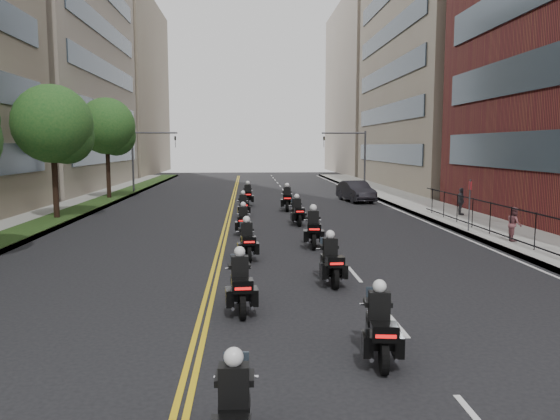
% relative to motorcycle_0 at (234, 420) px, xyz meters
% --- Properties ---
extents(sidewalk_right, '(4.00, 90.00, 0.15)m').
position_rel_motorcycle_0_xyz_m(sidewalk_right, '(12.56, 25.68, -0.55)').
color(sidewalk_right, gray).
rests_on(sidewalk_right, ground).
extents(sidewalk_left, '(4.00, 90.00, 0.15)m').
position_rel_motorcycle_0_xyz_m(sidewalk_left, '(-11.44, 25.68, -0.55)').
color(sidewalk_left, gray).
rests_on(sidewalk_left, ground).
extents(grass_strip, '(2.00, 90.00, 0.04)m').
position_rel_motorcycle_0_xyz_m(grass_strip, '(-10.64, 25.68, -0.45)').
color(grass_strip, '#1F3A15').
rests_on(grass_strip, sidewalk_left).
extents(building_right_tan, '(15.11, 28.00, 30.00)m').
position_rel_motorcycle_0_xyz_m(building_right_tan, '(22.04, 48.68, 14.38)').
color(building_right_tan, gray).
rests_on(building_right_tan, ground).
extents(building_right_far, '(15.00, 28.00, 26.00)m').
position_rel_motorcycle_0_xyz_m(building_right_far, '(22.06, 78.68, 12.38)').
color(building_right_far, gray).
rests_on(building_right_far, ground).
extents(building_left_mid, '(16.11, 28.00, 34.00)m').
position_rel_motorcycle_0_xyz_m(building_left_mid, '(-21.42, 48.68, 16.38)').
color(building_left_mid, gray).
rests_on(building_left_mid, ground).
extents(building_left_far, '(16.00, 28.00, 26.00)m').
position_rel_motorcycle_0_xyz_m(building_left_far, '(-21.44, 78.68, 12.38)').
color(building_left_far, gray).
rests_on(building_left_far, ground).
extents(iron_fence, '(0.05, 28.00, 1.50)m').
position_rel_motorcycle_0_xyz_m(iron_fence, '(11.56, 12.68, 0.28)').
color(iron_fence, black).
rests_on(iron_fence, sidewalk_right).
extents(street_trees, '(4.40, 38.40, 7.98)m').
position_rel_motorcycle_0_xyz_m(street_trees, '(-10.48, 19.29, 4.51)').
color(street_trees, '#301C15').
rests_on(street_trees, ground).
extents(traffic_signal_right, '(4.09, 0.20, 5.60)m').
position_rel_motorcycle_0_xyz_m(traffic_signal_right, '(10.10, 42.68, 3.08)').
color(traffic_signal_right, '#3F3F44').
rests_on(traffic_signal_right, ground).
extents(traffic_signal_left, '(4.09, 0.20, 5.60)m').
position_rel_motorcycle_0_xyz_m(traffic_signal_left, '(-8.98, 42.68, 3.08)').
color(traffic_signal_left, '#3F3F44').
rests_on(traffic_signal_left, ground).
extents(motorcycle_0, '(0.50, 2.13, 1.58)m').
position_rel_motorcycle_0_xyz_m(motorcycle_0, '(0.00, 0.00, 0.00)').
color(motorcycle_0, black).
rests_on(motorcycle_0, ground).
extents(motorcycle_1, '(0.63, 2.18, 1.61)m').
position_rel_motorcycle_0_xyz_m(motorcycle_1, '(2.81, 3.41, 0.01)').
color(motorcycle_1, black).
rests_on(motorcycle_1, ground).
extents(motorcycle_2, '(0.60, 2.28, 1.68)m').
position_rel_motorcycle_0_xyz_m(motorcycle_2, '(0.02, 6.84, 0.04)').
color(motorcycle_2, black).
rests_on(motorcycle_2, ground).
extents(motorcycle_3, '(0.53, 2.25, 1.66)m').
position_rel_motorcycle_0_xyz_m(motorcycle_3, '(2.78, 9.51, 0.03)').
color(motorcycle_3, black).
rests_on(motorcycle_3, ground).
extents(motorcycle_4, '(0.61, 2.21, 1.63)m').
position_rel_motorcycle_0_xyz_m(motorcycle_4, '(0.20, 13.33, 0.02)').
color(motorcycle_4, black).
rests_on(motorcycle_4, ground).
extents(motorcycle_5, '(0.64, 2.44, 1.80)m').
position_rel_motorcycle_0_xyz_m(motorcycle_5, '(3.00, 15.73, 0.09)').
color(motorcycle_5, black).
rests_on(motorcycle_5, ground).
extents(motorcycle_6, '(0.49, 2.13, 1.57)m').
position_rel_motorcycle_0_xyz_m(motorcycle_6, '(0.03, 19.14, -0.00)').
color(motorcycle_6, black).
rests_on(motorcycle_6, ground).
extents(motorcycle_7, '(0.59, 2.27, 1.67)m').
position_rel_motorcycle_0_xyz_m(motorcycle_7, '(2.91, 22.18, 0.04)').
color(motorcycle_7, black).
rests_on(motorcycle_7, ground).
extents(motorcycle_8, '(0.57, 2.14, 1.58)m').
position_rel_motorcycle_0_xyz_m(motorcycle_8, '(-0.01, 25.71, 0.00)').
color(motorcycle_8, black).
rests_on(motorcycle_8, ground).
extents(motorcycle_9, '(0.60, 2.47, 1.82)m').
position_rel_motorcycle_0_xyz_m(motorcycle_9, '(2.86, 28.72, 0.10)').
color(motorcycle_9, black).
rests_on(motorcycle_9, ground).
extents(motorcycle_10, '(0.55, 2.40, 1.77)m').
position_rel_motorcycle_0_xyz_m(motorcycle_10, '(0.28, 31.86, 0.08)').
color(motorcycle_10, black).
rests_on(motorcycle_10, ground).
extents(parked_sedan, '(2.42, 4.99, 1.58)m').
position_rel_motorcycle_0_xyz_m(parked_sedan, '(8.56, 34.28, 0.17)').
color(parked_sedan, black).
rests_on(parked_sedan, ground).
extents(pedestrian_b, '(0.71, 0.83, 1.48)m').
position_rel_motorcycle_0_xyz_m(pedestrian_b, '(11.76, 15.76, 0.27)').
color(pedestrian_b, brown).
rests_on(pedestrian_b, sidewalk_right).
extents(pedestrian_c, '(0.46, 0.98, 1.62)m').
position_rel_motorcycle_0_xyz_m(pedestrian_c, '(12.94, 24.62, 0.34)').
color(pedestrian_c, '#3C3B42').
rests_on(pedestrian_c, sidewalk_right).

